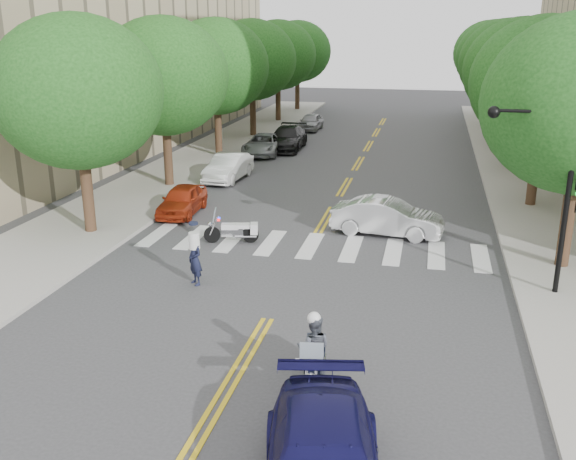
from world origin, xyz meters
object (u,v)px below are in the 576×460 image
(motorcycle_police, at_px, (314,353))
(convertible, at_px, (387,217))
(motorcycle_parked, at_px, (236,231))
(officer_standing, at_px, (195,260))

(motorcycle_police, distance_m, convertible, 11.72)
(convertible, bearing_deg, motorcycle_police, -176.43)
(motorcycle_parked, relative_size, convertible, 0.48)
(officer_standing, bearing_deg, convertible, 91.68)
(motorcycle_police, relative_size, convertible, 0.53)
(motorcycle_police, height_order, officer_standing, motorcycle_police)
(motorcycle_police, height_order, motorcycle_parked, motorcycle_police)
(motorcycle_police, bearing_deg, motorcycle_parked, -69.93)
(motorcycle_police, bearing_deg, convertible, -100.43)
(motorcycle_parked, xyz_separation_m, convertible, (5.54, 2.22, 0.25))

